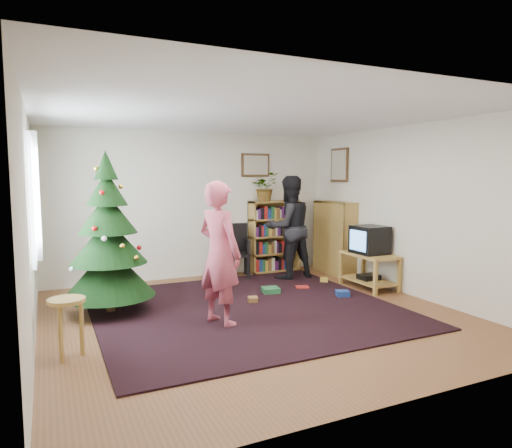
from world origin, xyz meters
name	(u,v)px	position (x,y,z in m)	size (l,w,h in m)	color
floor	(255,316)	(0.00, 0.00, 0.00)	(5.00, 5.00, 0.00)	brown
ceiling	(255,114)	(0.00, 0.00, 2.50)	(5.00, 5.00, 0.00)	white
wall_back	(195,205)	(0.00, 2.50, 1.25)	(5.00, 0.02, 2.50)	silver
wall_front	(397,244)	(0.00, -2.50, 1.25)	(5.00, 0.02, 2.50)	silver
wall_left	(29,226)	(-2.50, 0.00, 1.25)	(0.02, 5.00, 2.50)	silver
wall_right	(410,211)	(2.50, 0.00, 1.25)	(0.02, 5.00, 2.50)	silver
rug	(246,309)	(0.00, 0.30, 0.01)	(3.80, 3.60, 0.02)	black
window_pane	(33,199)	(-2.47, 0.60, 1.50)	(0.04, 1.20, 1.40)	silver
curtain	(37,196)	(-2.43, 1.30, 1.50)	(0.06, 0.35, 1.60)	white
picture_back	(255,165)	(1.15, 2.48, 1.95)	(0.55, 0.03, 0.42)	#4C3319
picture_right	(340,165)	(2.48, 1.75, 1.95)	(0.03, 0.50, 0.60)	#4C3319
christmas_tree	(109,246)	(-1.64, 0.91, 0.86)	(1.14, 1.14, 2.07)	#3F2816
bookshelf_back	(274,235)	(1.47, 2.34, 0.66)	(0.95, 0.30, 1.30)	#B58B40
bookshelf_right	(334,237)	(2.34, 1.67, 0.66)	(0.30, 0.95, 1.30)	#B58B40
tv_stand	(369,268)	(2.22, 0.55, 0.33)	(0.51, 0.92, 0.55)	#B58B40
crt_tv	(370,240)	(2.22, 0.55, 0.77)	(0.46, 0.49, 0.43)	black
armchair	(232,248)	(0.58, 2.23, 0.50)	(0.63, 0.64, 0.92)	black
stool	(67,312)	(-2.20, -0.43, 0.45)	(0.35, 0.35, 0.58)	#B58B40
person_standing	(220,254)	(-0.52, -0.12, 0.85)	(0.62, 0.41, 1.70)	#B8495C
person_by_chair	(289,228)	(1.41, 1.68, 0.88)	(0.85, 0.67, 1.76)	black
potted_plant	(265,187)	(1.27, 2.34, 1.56)	(0.46, 0.40, 0.52)	gray
table_lamp	(289,190)	(1.77, 2.34, 1.50)	(0.22, 0.22, 0.29)	#A57F33
floor_clutter	(299,290)	(1.08, 0.75, 0.04)	(1.77, 1.08, 0.08)	#A51E19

